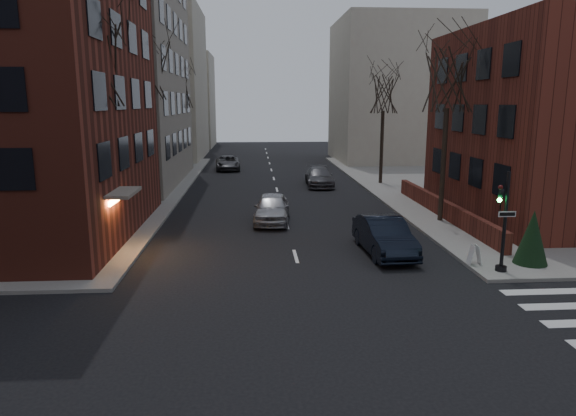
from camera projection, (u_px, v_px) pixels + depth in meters
The scene contains 20 objects.
building_left_tan at pixel (59, 9), 40.50m from camera, with size 18.00×18.00×28.00m, color gray.
building_right_brick at pixel (569, 125), 29.79m from camera, with size 12.00×14.00×11.00m, color maroon.
low_wall_right at pixel (443, 208), 30.29m from camera, with size 0.35×16.00×1.00m, color maroon.
building_distant_la at pixel (144, 84), 62.17m from camera, with size 14.00×16.00×18.00m, color #B4AD99.
building_distant_ra at pixel (398, 92), 59.48m from camera, with size 14.00×14.00×16.00m, color #B4AD99.
building_distant_lb at pixel (180, 101), 79.31m from camera, with size 10.00×12.00×14.00m, color #B4AD99.
traffic_signal at pixel (503, 228), 20.17m from camera, with size 0.76×0.44×4.00m.
tree_left_a at pixel (94, 63), 22.62m from camera, with size 4.18×4.18×10.26m.
tree_left_b at pixel (148, 70), 34.26m from camera, with size 4.40×4.40×10.80m.
tree_left_c at pixel (178, 89), 48.12m from camera, with size 3.96×3.96×9.72m.
tree_right_a at pixel (449, 79), 27.79m from camera, with size 3.96×3.96×9.72m.
tree_right_b at pixel (384, 92), 41.56m from camera, with size 3.74×3.74×9.18m.
streetlamp_near at pixel (149, 145), 31.33m from camera, with size 0.36×0.36×6.28m.
streetlamp_far at pixel (189, 128), 50.88m from camera, with size 0.36×0.36×6.28m.
parked_sedan at pixel (384, 236), 23.23m from camera, with size 1.77×5.07×1.67m, color black.
car_lane_silver at pixel (272, 208), 29.39m from camera, with size 1.94×4.81×1.64m, color #A3A3A8.
car_lane_gray at pixel (319, 177), 42.11m from camera, with size 2.12×5.21×1.51m, color #46464B.
car_lane_far at pixel (228, 163), 52.30m from camera, with size 2.37×5.14×1.43m, color #3D3D42.
sandwich_board at pixel (475, 254), 21.31m from camera, with size 0.36×0.51×0.82m, color silver.
evergreen_shrub at pixel (532, 237), 21.23m from camera, with size 1.37×1.37×2.28m, color black.
Camera 1 is at (-1.84, -9.98, 6.76)m, focal length 32.00 mm.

